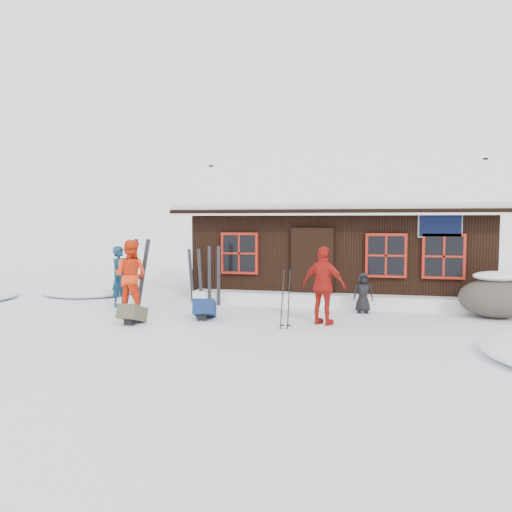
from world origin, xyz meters
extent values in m
plane|color=white|center=(0.00, 0.00, 0.00)|extent=(120.00, 120.00, 0.00)
cube|color=black|center=(1.50, 5.00, 1.25)|extent=(8.00, 5.00, 2.50)
cube|color=black|center=(1.50, 3.52, 3.35)|extent=(8.90, 3.14, 1.88)
cube|color=black|center=(1.50, 6.47, 3.35)|extent=(8.90, 3.14, 1.88)
cube|color=white|center=(1.50, 3.52, 3.49)|extent=(8.72, 3.07, 1.86)
cube|color=white|center=(1.50, 6.47, 3.49)|extent=(8.72, 3.07, 1.86)
cube|color=white|center=(1.50, 5.00, 4.22)|extent=(8.81, 0.22, 0.14)
cube|color=silver|center=(1.50, 2.05, 2.48)|extent=(8.90, 0.10, 0.20)
cube|color=black|center=(0.90, 2.45, 1.00)|extent=(1.00, 0.10, 2.00)
cube|color=black|center=(4.10, 2.42, 2.15)|extent=(1.00, 0.06, 0.60)
cube|color=maroon|center=(-1.10, 2.44, 1.35)|extent=(1.04, 0.10, 1.14)
cube|color=black|center=(-1.10, 2.40, 1.35)|extent=(0.90, 0.04, 1.00)
cube|color=maroon|center=(2.80, 2.44, 1.35)|extent=(1.04, 0.10, 1.14)
cube|color=black|center=(2.80, 2.40, 1.35)|extent=(0.90, 0.04, 1.00)
cube|color=maroon|center=(4.20, 2.44, 1.35)|extent=(1.04, 0.10, 1.14)
cube|color=black|center=(4.20, 2.40, 1.35)|extent=(0.90, 0.04, 1.00)
cube|color=white|center=(1.50, 2.25, 0.17)|extent=(7.60, 0.60, 0.35)
ellipsoid|color=white|center=(-6.00, 3.00, 0.00)|extent=(2.80, 2.80, 0.34)
imported|color=navy|center=(-3.95, 1.02, 0.79)|extent=(0.47, 0.63, 1.58)
imported|color=#F03810|center=(-3.35, 0.44, 0.89)|extent=(0.90, 0.72, 1.77)
imported|color=#AB1911|center=(1.45, -0.09, 0.85)|extent=(1.08, 0.74, 1.70)
imported|color=black|center=(2.25, 1.51, 0.49)|extent=(0.53, 0.40, 0.98)
ellipsoid|color=#514941|center=(5.25, 1.59, 0.45)|extent=(1.65, 1.24, 0.91)
ellipsoid|color=white|center=(5.25, 1.59, 0.85)|extent=(1.04, 0.75, 0.23)
cube|color=black|center=(-3.45, 0.62, 0.88)|extent=(0.35, 0.32, 1.84)
cube|color=black|center=(-3.16, 0.72, 0.88)|extent=(0.46, 0.10, 1.84)
cube|color=black|center=(-2.37, 2.05, 0.71)|extent=(0.17, 0.09, 1.53)
cube|color=black|center=(-2.12, 2.08, 0.71)|extent=(0.18, 0.07, 1.53)
cube|color=black|center=(-1.77, 1.82, 0.76)|extent=(0.10, 0.04, 1.62)
cube|color=black|center=(-1.50, 1.79, 0.76)|extent=(0.10, 0.04, 1.62)
cylinder|color=black|center=(0.65, -0.71, 0.60)|extent=(0.09, 0.11, 1.27)
cylinder|color=black|center=(0.79, -0.71, 0.60)|extent=(0.09, 0.11, 1.27)
cube|color=navy|center=(-1.25, -0.09, 0.17)|extent=(0.58, 0.70, 0.34)
cube|color=#494734|center=(-2.62, -0.94, 0.16)|extent=(0.48, 0.61, 0.31)
camera|label=1|loc=(2.43, -10.77, 2.23)|focal=35.00mm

